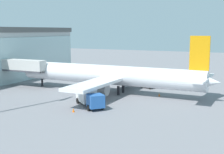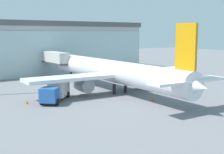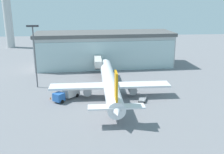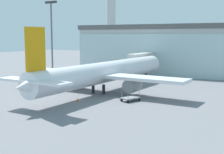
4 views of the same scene
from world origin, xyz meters
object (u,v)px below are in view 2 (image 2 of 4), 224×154
safety_cone_nose (154,99)px  safety_cone_wingtip (27,102)px  jet_bridge (51,58)px  catering_truck (56,91)px  airplane (113,72)px  baggage_cart (166,88)px

safety_cone_nose → safety_cone_wingtip: same height
jet_bridge → catering_truck: bearing=159.4°
airplane → safety_cone_nose: airplane is taller
safety_cone_nose → catering_truck: bearing=147.5°
catering_truck → safety_cone_wingtip: (-4.20, 0.14, -1.19)m
baggage_cart → safety_cone_wingtip: baggage_cart is taller
airplane → baggage_cart: airplane is taller
catering_truck → airplane: bearing=138.9°
catering_truck → safety_cone_wingtip: size_ratio=12.72×
catering_truck → jet_bridge: bearing=-160.1°
baggage_cart → jet_bridge: bearing=-139.1°
baggage_cart → safety_cone_nose: (-6.45, -4.46, -0.23)m
airplane → safety_cone_wingtip: bearing=95.7°
catering_truck → safety_cone_wingtip: catering_truck is taller
jet_bridge → baggage_cart: 27.61m
jet_bridge → safety_cone_nose: size_ratio=24.98×
safety_cone_wingtip → catering_truck: bearing=-2.0°
airplane → safety_cone_nose: 9.75m
jet_bridge → catering_truck: size_ratio=1.96×
jet_bridge → safety_cone_wingtip: bearing=150.4°
catering_truck → safety_cone_nose: bearing=97.6°
jet_bridge → safety_cone_wingtip: 25.81m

